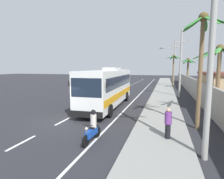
% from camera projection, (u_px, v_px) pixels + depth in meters
% --- Properties ---
extents(ground_plane, '(160.00, 160.00, 0.00)m').
position_uv_depth(ground_plane, '(64.00, 120.00, 13.35)').
color(ground_plane, '#28282D').
extents(sidewalk_kerb, '(3.20, 90.00, 0.14)m').
position_uv_depth(sidewalk_kerb, '(163.00, 101.00, 20.96)').
color(sidewalk_kerb, gray).
rests_on(sidewalk_kerb, ground).
extents(lane_markings, '(3.67, 71.00, 0.01)m').
position_uv_depth(lane_markings, '(131.00, 94.00, 26.55)').
color(lane_markings, white).
rests_on(lane_markings, ground).
extents(boundary_wall, '(0.24, 60.00, 2.37)m').
position_uv_depth(boundary_wall, '(194.00, 88.00, 23.57)').
color(boundary_wall, '#9E998E').
rests_on(boundary_wall, ground).
extents(coach_bus_foreground, '(3.09, 11.32, 3.86)m').
position_uv_depth(coach_bus_foreground, '(108.00, 86.00, 18.01)').
color(coach_bus_foreground, white).
rests_on(coach_bus_foreground, ground).
extents(motorcycle_beside_bus, '(0.56, 1.96, 1.68)m').
position_uv_depth(motorcycle_beside_bus, '(92.00, 129.00, 9.50)').
color(motorcycle_beside_bus, black).
rests_on(motorcycle_beside_bus, ground).
extents(pedestrian_near_kerb, '(0.36, 0.36, 1.62)m').
position_uv_depth(pedestrian_near_kerb, '(168.00, 123.00, 9.54)').
color(pedestrian_near_kerb, black).
rests_on(pedestrian_near_kerb, sidewalk_kerb).
extents(utility_pole_nearest, '(2.42, 0.24, 8.56)m').
position_uv_depth(utility_pole_nearest, '(211.00, 52.00, 7.18)').
color(utility_pole_nearest, '#9E9E99').
rests_on(utility_pole_nearest, ground).
extents(utility_pole_mid, '(3.68, 0.24, 8.48)m').
position_uv_depth(utility_pole_mid, '(180.00, 62.00, 23.22)').
color(utility_pole_mid, '#9E9E99').
rests_on(utility_pole_mid, ground).
extents(utility_pole_far, '(2.50, 0.24, 9.91)m').
position_uv_depth(utility_pole_far, '(174.00, 61.00, 39.19)').
color(utility_pole_far, '#9E9E99').
rests_on(utility_pole_far, ground).
extents(palm_nearest, '(2.75, 2.79, 7.10)m').
position_uv_depth(palm_nearest, '(202.00, 46.00, 10.96)').
color(palm_nearest, brown).
rests_on(palm_nearest, ground).
extents(palm_second, '(2.76, 2.56, 5.47)m').
position_uv_depth(palm_second, '(188.00, 68.00, 31.33)').
color(palm_second, brown).
rests_on(palm_second, ground).
extents(palm_third, '(2.80, 2.67, 6.37)m').
position_uv_depth(palm_third, '(174.00, 63.00, 35.65)').
color(palm_third, brown).
rests_on(palm_third, ground).
extents(palm_fourth, '(3.99, 4.02, 5.61)m').
position_uv_depth(palm_fourth, '(219.00, 63.00, 13.94)').
color(palm_fourth, brown).
rests_on(palm_fourth, ground).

